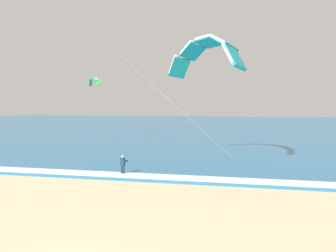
{
  "coord_description": "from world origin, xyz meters",
  "views": [
    {
      "loc": [
        5.26,
        -7.77,
        5.62
      ],
      "look_at": [
        0.23,
        17.09,
        3.83
      ],
      "focal_mm": 32.4,
      "sensor_mm": 36.0,
      "label": 1
    }
  ],
  "objects_px": {
    "kitesurfer": "(123,164)",
    "kite_primary": "(205,52)",
    "surfboard": "(123,176)",
    "kite_distant": "(94,81)"
  },
  "relations": [
    {
      "from": "surfboard",
      "to": "kite_distant",
      "type": "xyz_separation_m",
      "value": [
        -15.3,
        27.63,
        9.77
      ]
    },
    {
      "from": "kitesurfer",
      "to": "kite_primary",
      "type": "bearing_deg",
      "value": 43.64
    },
    {
      "from": "kite_primary",
      "to": "kite_distant",
      "type": "relative_size",
      "value": 3.22
    },
    {
      "from": "kitesurfer",
      "to": "kite_distant",
      "type": "height_order",
      "value": "kite_distant"
    },
    {
      "from": "surfboard",
      "to": "kite_distant",
      "type": "relative_size",
      "value": 0.45
    },
    {
      "from": "kitesurfer",
      "to": "kite_distant",
      "type": "relative_size",
      "value": 0.52
    },
    {
      "from": "kitesurfer",
      "to": "kite_primary",
      "type": "xyz_separation_m",
      "value": [
        5.93,
        5.66,
        9.4
      ]
    },
    {
      "from": "surfboard",
      "to": "kitesurfer",
      "type": "relative_size",
      "value": 0.87
    },
    {
      "from": "surfboard",
      "to": "kite_primary",
      "type": "relative_size",
      "value": 0.14
    },
    {
      "from": "surfboard",
      "to": "kite_primary",
      "type": "distance_m",
      "value": 13.19
    }
  ]
}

